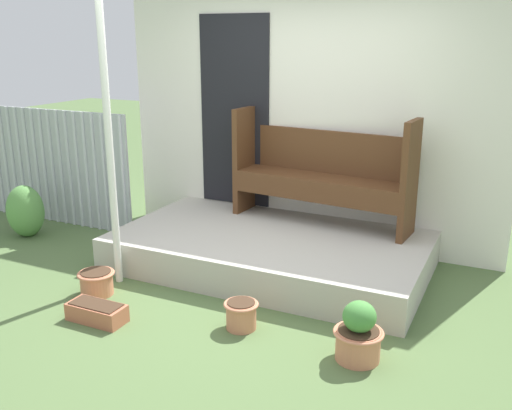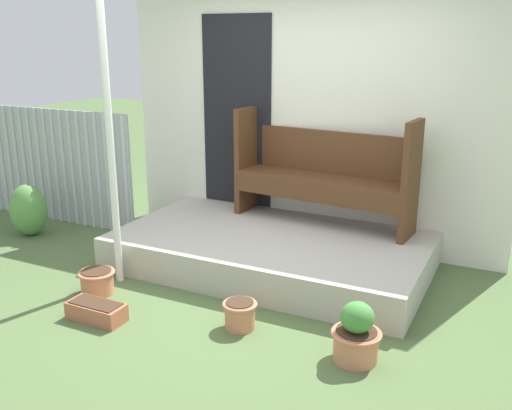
% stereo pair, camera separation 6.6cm
% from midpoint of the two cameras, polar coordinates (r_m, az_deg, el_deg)
% --- Properties ---
extents(ground_plane, '(24.00, 24.00, 0.00)m').
position_cam_midpoint_polar(ground_plane, '(4.77, -2.41, -9.65)').
color(ground_plane, '#516B3D').
extents(porch_slab, '(2.86, 1.62, 0.31)m').
position_cam_midpoint_polar(porch_slab, '(5.39, 1.10, -4.61)').
color(porch_slab, '#B7B2A5').
rests_on(porch_slab, ground_plane).
extents(house_wall, '(4.06, 0.08, 2.60)m').
position_cam_midpoint_polar(house_wall, '(5.87, 4.25, 8.65)').
color(house_wall, white).
rests_on(house_wall, ground_plane).
extents(fence_corrugated, '(2.50, 0.05, 1.32)m').
position_cam_midpoint_polar(fence_corrugated, '(7.11, -20.93, 3.73)').
color(fence_corrugated, '#ADB2B7').
rests_on(fence_corrugated, ground_plane).
extents(support_post, '(0.06, 0.06, 2.47)m').
position_cam_midpoint_polar(support_post, '(4.94, -14.83, 5.85)').
color(support_post, white).
rests_on(support_post, ground_plane).
extents(bench, '(1.83, 0.57, 1.09)m').
position_cam_midpoint_polar(bench, '(5.61, 6.30, 3.61)').
color(bench, '#54331C').
rests_on(bench, porch_slab).
extents(flower_pot_left, '(0.31, 0.31, 0.21)m').
position_cam_midpoint_polar(flower_pot_left, '(5.04, -16.02, -7.38)').
color(flower_pot_left, tan).
rests_on(flower_pot_left, ground_plane).
extents(flower_pot_middle, '(0.26, 0.26, 0.21)m').
position_cam_midpoint_polar(flower_pot_middle, '(4.32, -1.94, -10.81)').
color(flower_pot_middle, tan).
rests_on(flower_pot_middle, ground_plane).
extents(flower_pot_right, '(0.34, 0.34, 0.42)m').
position_cam_midpoint_polar(flower_pot_right, '(3.97, 9.73, -12.65)').
color(flower_pot_right, tan).
rests_on(flower_pot_right, ground_plane).
extents(planter_box_rect, '(0.46, 0.21, 0.14)m').
position_cam_midpoint_polar(planter_box_rect, '(4.62, -16.03, -10.27)').
color(planter_box_rect, '#B76647').
rests_on(planter_box_rect, ground_plane).
extents(shrub_by_fence, '(0.41, 0.37, 0.57)m').
position_cam_midpoint_polar(shrub_by_fence, '(6.66, -22.34, -0.57)').
color(shrub_by_fence, '#599347').
rests_on(shrub_by_fence, ground_plane).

